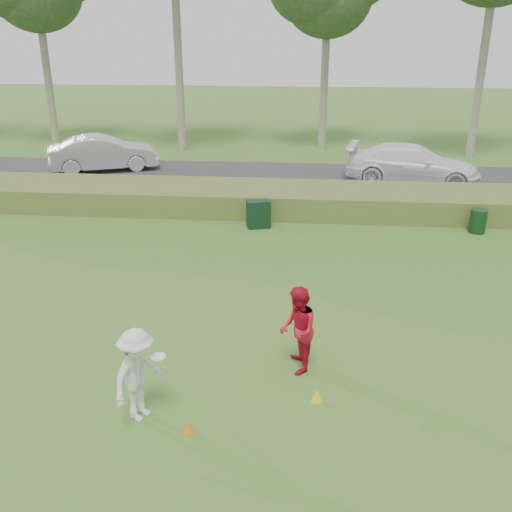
# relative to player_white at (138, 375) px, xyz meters

# --- Properties ---
(ground) EXTENTS (120.00, 120.00, 0.00)m
(ground) POSITION_rel_player_white_xyz_m (1.68, 0.88, -0.91)
(ground) COLOR #366521
(ground) RESTS_ON ground
(reed_strip) EXTENTS (80.00, 3.00, 0.90)m
(reed_strip) POSITION_rel_player_white_xyz_m (1.68, 12.88, -0.46)
(reed_strip) COLOR #4D6126
(reed_strip) RESTS_ON ground
(park_road) EXTENTS (80.00, 6.00, 0.06)m
(park_road) POSITION_rel_player_white_xyz_m (1.68, 17.88, -0.88)
(park_road) COLOR #2D2D2D
(park_road) RESTS_ON ground
(player_white) EXTENTS (1.10, 1.35, 1.82)m
(player_white) POSITION_rel_player_white_xyz_m (0.00, 0.00, 0.00)
(player_white) COLOR silver
(player_white) RESTS_ON ground
(player_red) EXTENTS (0.82, 0.99, 1.87)m
(player_red) POSITION_rel_player_white_xyz_m (2.82, 1.84, 0.03)
(player_red) COLOR red
(player_red) RESTS_ON ground
(cone_orange) EXTENTS (0.21, 0.21, 0.23)m
(cone_orange) POSITION_rel_player_white_xyz_m (0.95, -0.33, -0.79)
(cone_orange) COLOR orange
(cone_orange) RESTS_ON ground
(cone_yellow) EXTENTS (0.22, 0.22, 0.25)m
(cone_yellow) POSITION_rel_player_white_xyz_m (3.24, 0.78, -0.79)
(cone_yellow) COLOR yellow
(cone_yellow) RESTS_ON ground
(utility_cabinet) EXTENTS (0.91, 0.71, 1.00)m
(utility_cabinet) POSITION_rel_player_white_xyz_m (1.23, 10.79, -0.41)
(utility_cabinet) COLOR black
(utility_cabinet) RESTS_ON ground
(trash_bin) EXTENTS (0.72, 0.72, 0.83)m
(trash_bin) POSITION_rel_player_white_xyz_m (8.86, 10.94, -0.49)
(trash_bin) COLOR black
(trash_bin) RESTS_ON ground
(car_mid) EXTENTS (5.45, 3.65, 1.70)m
(car_mid) POSITION_rel_player_white_xyz_m (-7.07, 18.44, -0.00)
(car_mid) COLOR silver
(car_mid) RESTS_ON park_road
(car_right) EXTENTS (6.21, 3.42, 1.70)m
(car_right) POSITION_rel_player_white_xyz_m (7.61, 17.37, 0.00)
(car_right) COLOR white
(car_right) RESTS_ON park_road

